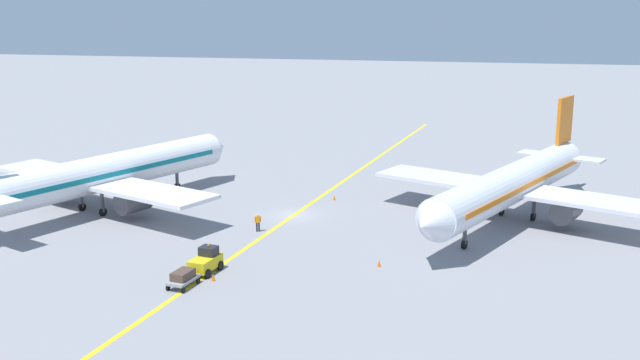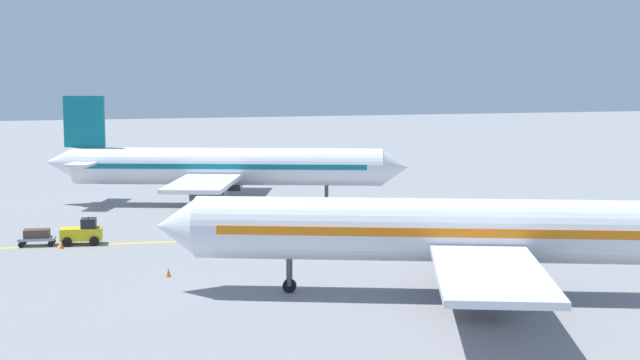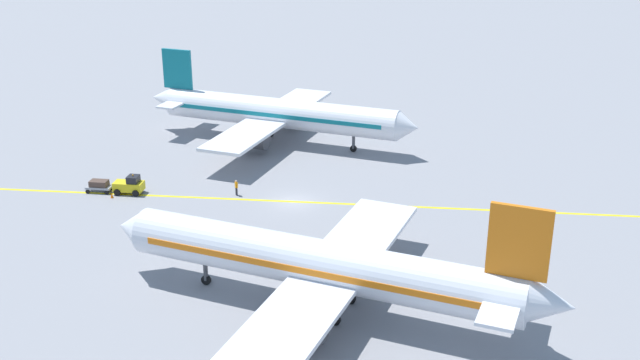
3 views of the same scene
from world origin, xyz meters
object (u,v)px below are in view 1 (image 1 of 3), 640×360
Objects in this scene: baggage_cart_trailing at (183,277)px; airplane_adjacent_stand at (513,184)px; traffic_cone_near_nose at (379,263)px; airplane_at_gate at (103,174)px; traffic_cone_by_wingtip at (213,277)px; baggage_tug_white at (206,261)px; ground_crew_worker at (258,222)px; traffic_cone_mid_apron at (334,198)px.

airplane_adjacent_stand is at bearing 43.60° from baggage_cart_trailing.
traffic_cone_near_nose is (-10.40, -15.17, -3.43)m from airplane_adjacent_stand.
airplane_at_gate is 24.17m from traffic_cone_by_wingtip.
baggage_tug_white is 2.09m from traffic_cone_by_wingtip.
baggage_tug_white is (16.50, -14.51, -2.81)m from airplane_at_gate.
traffic_cone_by_wingtip is (0.47, -12.62, -0.63)m from ground_crew_worker.
baggage_tug_white reaches higher than traffic_cone_mid_apron.
airplane_at_gate reaches higher than ground_crew_worker.
traffic_cone_by_wingtip is (1.19, -1.60, -0.63)m from baggage_tug_white.
airplane_adjacent_stand reaches higher than baggage_cart_trailing.
ground_crew_worker reaches higher than traffic_cone_near_nose.
baggage_cart_trailing is 5.07× the size of traffic_cone_near_nose.
airplane_adjacent_stand is 30.44m from baggage_tug_white.
baggage_tug_white is 5.82× the size of traffic_cone_near_nose.
airplane_at_gate is at bearing 138.68° from baggage_tug_white.
ground_crew_worker reaches higher than traffic_cone_by_wingtip.
ground_crew_worker is 12.64m from traffic_cone_by_wingtip.
ground_crew_worker is at bearing -159.60° from airplane_adjacent_stand.
traffic_cone_mid_apron is at bearing 22.42° from airplane_at_gate.
baggage_tug_white is 3.30m from baggage_cart_trailing.
airplane_adjacent_stand is at bearing 39.82° from baggage_tug_white.
baggage_tug_white reaches higher than traffic_cone_near_nose.
airplane_at_gate is at bearing 137.68° from traffic_cone_by_wingtip.
ground_crew_worker is (-22.57, -8.39, -2.80)m from airplane_adjacent_stand.
traffic_cone_by_wingtip is at bearing -87.85° from ground_crew_worker.
baggage_tug_white is at bearing -161.79° from traffic_cone_near_nose.
ground_crew_worker is at bearing 150.87° from traffic_cone_near_nose.
baggage_tug_white is at bearing -93.71° from ground_crew_worker.
baggage_tug_white is at bearing -41.32° from airplane_at_gate.
traffic_cone_near_nose is (29.39, -10.27, -3.43)m from airplane_at_gate.
baggage_tug_white is 5.82× the size of traffic_cone_mid_apron.
airplane_adjacent_stand is 24.24m from ground_crew_worker.
traffic_cone_near_nose is 20.71m from traffic_cone_mid_apron.
airplane_adjacent_stand is 33.00m from baggage_cart_trailing.
traffic_cone_mid_apron is 25.39m from traffic_cone_by_wingtip.
baggage_cart_trailing reaches higher than traffic_cone_by_wingtip.
ground_crew_worker is at bearing 86.29° from baggage_tug_white.
traffic_cone_near_nose and traffic_cone_by_wingtip have the same top height.
traffic_cone_mid_apron is (5.73, 26.73, -0.49)m from baggage_cart_trailing.
airplane_adjacent_stand is 18.84m from traffic_cone_mid_apron.
traffic_cone_near_nose and traffic_cone_mid_apron have the same top height.
airplane_adjacent_stand is 18.71m from traffic_cone_near_nose.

